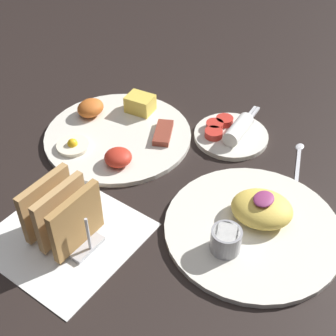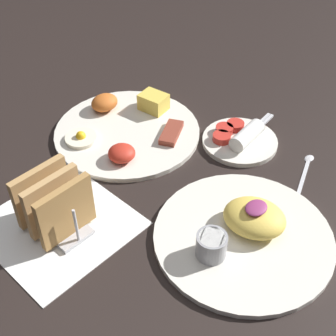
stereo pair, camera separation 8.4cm
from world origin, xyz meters
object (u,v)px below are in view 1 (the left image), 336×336
Objects in this scene: plate_condiments at (231,133)px; plate_foreground at (253,224)px; plate_breakfast at (117,132)px; toast_rack at (62,215)px.

plate_condiments is 0.58× the size of plate_foreground.
toast_rack is (-0.25, -0.11, 0.04)m from plate_breakfast.
toast_rack is at bearing 128.32° from plate_foreground.
plate_condiments is at bearing 38.00° from plate_foreground.
plate_foreground is at bearing -100.46° from plate_breakfast.
toast_rack is (-0.19, 0.24, 0.04)m from plate_foreground.
plate_condiments is at bearing -55.47° from plate_breakfast.
plate_breakfast is 1.03× the size of plate_foreground.
plate_foreground is at bearing -142.00° from plate_condiments.
plate_breakfast is 1.76× the size of plate_condiments.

